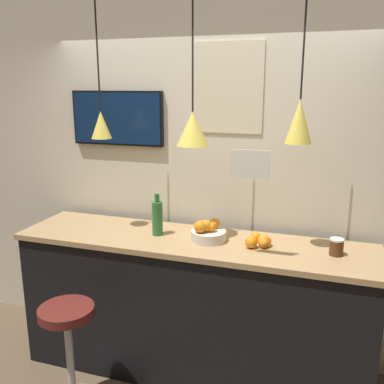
% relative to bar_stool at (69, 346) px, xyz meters
% --- Properties ---
extents(back_wall, '(8.00, 0.06, 2.90)m').
position_rel_bar_stool_xyz_m(back_wall, '(0.64, 1.07, 0.97)').
color(back_wall, beige).
rests_on(back_wall, ground_plane).
extents(service_counter, '(2.58, 0.63, 1.08)m').
position_rel_bar_stool_xyz_m(service_counter, '(0.64, 0.64, 0.06)').
color(service_counter, black).
rests_on(service_counter, ground_plane).
extents(bar_stool, '(0.45, 0.45, 0.76)m').
position_rel_bar_stool_xyz_m(bar_stool, '(0.00, 0.00, 0.00)').
color(bar_stool, '#B7B7BC').
rests_on(bar_stool, ground_plane).
extents(fruit_bowl, '(0.25, 0.25, 0.16)m').
position_rel_bar_stool_xyz_m(fruit_bowl, '(0.75, 0.65, 0.66)').
color(fruit_bowl, beige).
rests_on(fruit_bowl, service_counter).
extents(orange_pile, '(0.17, 0.22, 0.09)m').
position_rel_bar_stool_xyz_m(orange_pile, '(1.13, 0.66, 0.63)').
color(orange_pile, orange).
rests_on(orange_pile, service_counter).
extents(juice_bottle, '(0.08, 0.08, 0.31)m').
position_rel_bar_stool_xyz_m(juice_bottle, '(0.37, 0.66, 0.73)').
color(juice_bottle, '#286B33').
rests_on(juice_bottle, service_counter).
extents(spread_jar, '(0.09, 0.09, 0.11)m').
position_rel_bar_stool_xyz_m(spread_jar, '(1.62, 0.66, 0.65)').
color(spread_jar, '#562D19').
rests_on(spread_jar, service_counter).
extents(pendant_lamp_left, '(0.15, 0.15, 1.03)m').
position_rel_bar_stool_xyz_m(pendant_lamp_left, '(-0.06, 0.66, 1.40)').
color(pendant_lamp_left, black).
extents(pendant_lamp_middle, '(0.22, 0.22, 1.05)m').
position_rel_bar_stool_xyz_m(pendant_lamp_middle, '(0.64, 0.66, 1.39)').
color(pendant_lamp_middle, black).
extents(pendant_lamp_right, '(0.17, 0.17, 1.01)m').
position_rel_bar_stool_xyz_m(pendant_lamp_right, '(1.34, 0.66, 1.45)').
color(pendant_lamp_right, black).
extents(mounted_tv, '(0.79, 0.04, 0.43)m').
position_rel_bar_stool_xyz_m(mounted_tv, '(-0.12, 1.02, 1.41)').
color(mounted_tv, black).
extents(hanging_menu_board, '(0.24, 0.01, 0.17)m').
position_rel_bar_stool_xyz_m(hanging_menu_board, '(1.09, 0.41, 1.21)').
color(hanging_menu_board, white).
extents(wall_poster, '(0.53, 0.01, 0.66)m').
position_rel_bar_stool_xyz_m(wall_poster, '(0.79, 1.03, 1.65)').
color(wall_poster, beige).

